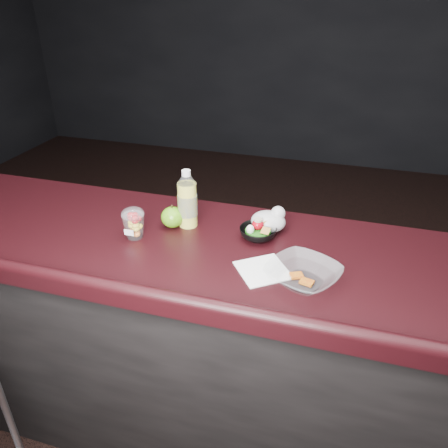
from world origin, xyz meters
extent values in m
plane|color=black|center=(0.00, 4.00, 1.50)|extent=(7.00, 0.00, 7.00)
cube|color=black|center=(0.00, 0.30, 0.49)|extent=(4.00, 0.65, 0.98)
cube|color=black|center=(0.00, 0.30, 1.00)|extent=(4.06, 0.71, 0.04)
cylinder|color=#BBBBC1|center=(-0.62, -0.25, 0.36)|extent=(0.02, 0.02, 0.72)
cylinder|color=yellow|center=(-0.18, 0.42, 1.11)|extent=(0.07, 0.07, 0.18)
cylinder|color=white|center=(-0.18, 0.42, 1.11)|extent=(0.08, 0.08, 0.18)
cone|color=white|center=(-0.18, 0.42, 1.22)|extent=(0.07, 0.07, 0.03)
cylinder|color=white|center=(-0.18, 0.42, 1.25)|extent=(0.03, 0.03, 0.02)
cylinder|color=#072D99|center=(-0.18, 0.42, 1.11)|extent=(0.08, 0.08, 0.09)
ellipsoid|color=white|center=(-0.34, 0.28, 1.12)|extent=(0.09, 0.09, 0.05)
ellipsoid|color=#48840F|center=(-0.23, 0.39, 1.06)|extent=(0.09, 0.09, 0.08)
cylinder|color=black|center=(-0.23, 0.39, 1.11)|extent=(0.01, 0.01, 0.01)
ellipsoid|color=silver|center=(0.14, 0.47, 1.06)|extent=(0.14, 0.11, 0.08)
sphere|color=silver|center=(0.17, 0.49, 1.09)|extent=(0.06, 0.06, 0.06)
imported|color=black|center=(0.11, 0.40, 1.04)|extent=(0.15, 0.15, 0.04)
cylinder|color=#0F470C|center=(0.11, 0.40, 1.05)|extent=(0.10, 0.10, 0.01)
ellipsoid|color=#9F0613|center=(0.11, 0.41, 1.07)|extent=(0.05, 0.05, 0.04)
cylinder|color=beige|center=(0.11, 0.41, 1.09)|extent=(0.03, 0.03, 0.01)
ellipsoid|color=white|center=(0.09, 0.38, 1.07)|extent=(0.03, 0.03, 0.04)
imported|color=silver|center=(0.31, 0.17, 1.05)|extent=(0.31, 0.31, 0.06)
cube|color=#990F0C|center=(0.29, 0.18, 1.03)|extent=(0.05, 0.05, 0.01)
cube|color=#990F0C|center=(0.33, 0.16, 1.03)|extent=(0.05, 0.04, 0.01)
cube|color=white|center=(0.18, 0.20, 1.02)|extent=(0.22, 0.22, 0.00)
camera|label=1|loc=(0.40, -1.01, 1.88)|focal=35.00mm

